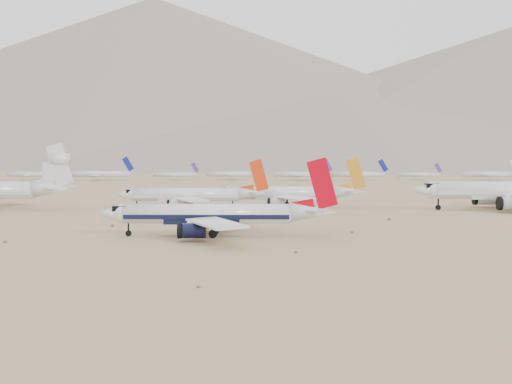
% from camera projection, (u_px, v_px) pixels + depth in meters
% --- Properties ---
extents(ground, '(7000.00, 7000.00, 0.00)m').
position_uv_depth(ground, '(239.00, 234.00, 136.58)').
color(ground, '#876A4E').
rests_on(ground, ground).
extents(main_airliner, '(46.30, 45.22, 16.34)m').
position_uv_depth(main_airliner, '(217.00, 215.00, 131.98)').
color(main_airliner, silver).
rests_on(main_airliner, ground).
extents(row2_gold_tail, '(46.57, 45.55, 16.58)m').
position_uv_depth(row2_gold_tail, '(289.00, 194.00, 208.61)').
color(row2_gold_tail, silver).
rests_on(row2_gold_tail, ground).
extents(row2_orange_tail, '(44.79, 43.82, 15.98)m').
position_uv_depth(row2_orange_tail, '(192.00, 195.00, 201.78)').
color(row2_orange_tail, silver).
rests_on(row2_orange_tail, ground).
extents(distant_storage_row, '(620.97, 57.34, 16.16)m').
position_uv_depth(distant_storage_row, '(313.00, 174.00, 473.48)').
color(distant_storage_row, silver).
rests_on(distant_storage_row, ground).
extents(mountain_range, '(7354.00, 3024.00, 470.00)m').
position_uv_depth(mountain_range, '(285.00, 95.00, 1771.69)').
color(mountain_range, slate).
rests_on(mountain_range, ground).
extents(desert_scrub, '(271.76, 126.51, 0.63)m').
position_uv_depth(desert_scrub, '(202.00, 249.00, 111.37)').
color(desert_scrub, brown).
rests_on(desert_scrub, ground).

